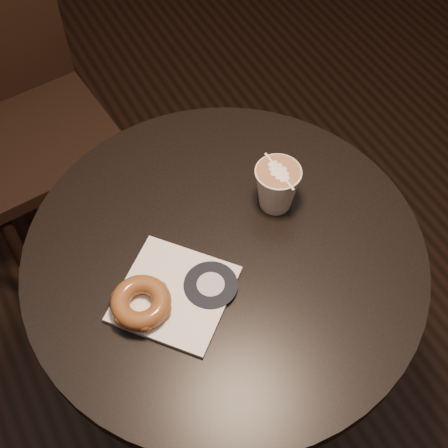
% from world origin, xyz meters
% --- Properties ---
extents(cafe_table, '(0.70, 0.70, 0.75)m').
position_xyz_m(cafe_table, '(0.00, 0.00, 0.55)').
color(cafe_table, black).
rests_on(cafe_table, ground).
extents(chair, '(0.43, 0.43, 1.00)m').
position_xyz_m(chair, '(-0.19, 0.81, 0.56)').
color(chair, black).
rests_on(chair, ground).
extents(pastry_bag, '(0.24, 0.24, 0.01)m').
position_xyz_m(pastry_bag, '(-0.11, -0.03, 0.75)').
color(pastry_bag, white).
rests_on(pastry_bag, cafe_table).
extents(doughnut, '(0.10, 0.10, 0.03)m').
position_xyz_m(doughnut, '(-0.17, -0.03, 0.77)').
color(doughnut, brown).
rests_on(doughnut, pastry_bag).
extents(latte_cup, '(0.08, 0.08, 0.09)m').
position_xyz_m(latte_cup, '(0.13, 0.05, 0.80)').
color(latte_cup, white).
rests_on(latte_cup, cafe_table).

